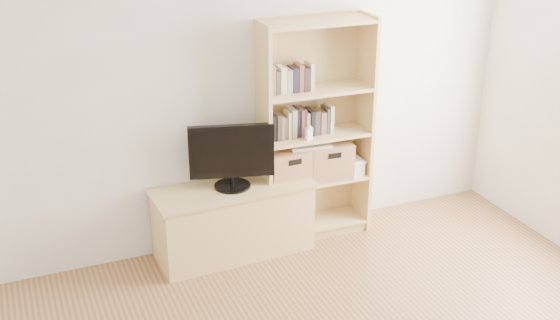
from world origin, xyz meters
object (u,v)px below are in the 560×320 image
basket_right (328,159)px  laptop (309,144)px  television (232,156)px  basket_left (287,165)px  baby_monitor (309,134)px  bookshelf (316,131)px  tv_stand (234,221)px

basket_right → laptop: laptop is taller
television → laptop: bearing=19.5°
basket_left → laptop: 0.24m
baby_monitor → basket_right: 0.37m
basket_right → basket_left: bearing=-177.4°
laptop → television: bearing=-166.6°
television → basket_right: bearing=18.3°
bookshelf → basket_left: 0.35m
bookshelf → television: bookshelf is taller
baby_monitor → laptop: bearing=53.4°
basket_left → tv_stand: bearing=-173.7°
tv_stand → baby_monitor: bearing=-5.6°
basket_left → laptop: (0.18, -0.01, 0.16)m
basket_left → basket_right: bearing=-2.8°
baby_monitor → basket_left: (-0.14, 0.10, -0.29)m
tv_stand → baby_monitor: (0.63, -0.03, 0.66)m
television → basket_left: television is taller
baby_monitor → bookshelf: bearing=32.0°
bookshelf → television: size_ratio=2.80×
basket_left → bookshelf: bearing=-1.6°
television → laptop: 0.68m
tv_stand → basket_right: size_ratio=3.36×
baby_monitor → television: bearing=165.4°
basket_right → television: bearing=-172.1°
bookshelf → basket_right: bearing=-2.6°
television → basket_right: size_ratio=1.80×
tv_stand → basket_left: (0.49, 0.07, 0.37)m
television → laptop: television is taller
basket_left → laptop: laptop is taller
baby_monitor → basket_left: baby_monitor is taller
tv_stand → bookshelf: 0.97m
bookshelf → laptop: 0.12m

